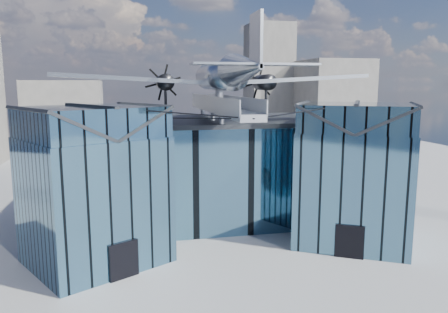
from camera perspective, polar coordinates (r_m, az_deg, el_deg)
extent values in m
plane|color=gray|center=(37.10, 0.67, -11.54)|extent=(120.00, 120.00, 0.00)
cube|color=teal|center=(44.30, -1.91, -1.68)|extent=(28.00, 14.00, 9.50)
cube|color=#222529|center=(43.62, -1.95, 4.71)|extent=(28.00, 14.00, 0.40)
cube|color=teal|center=(33.98, -16.54, -5.50)|extent=(11.79, 11.43, 9.50)
cube|color=teal|center=(33.00, -17.02, 4.37)|extent=(11.56, 11.20, 2.20)
cube|color=#222529|center=(32.11, -20.65, 4.05)|extent=(7.98, 9.23, 2.40)
cube|color=#222529|center=(34.02, -13.58, 4.65)|extent=(7.98, 9.23, 2.40)
cube|color=#222529|center=(32.93, -17.11, 6.36)|extent=(4.30, 7.10, 0.18)
cube|color=black|center=(31.63, -12.96, -13.07)|extent=(2.03, 1.32, 2.60)
cube|color=black|center=(36.07, -10.08, -4.40)|extent=(0.34, 0.34, 9.50)
cube|color=teal|center=(38.46, 16.50, -3.78)|extent=(11.79, 11.43, 9.50)
cube|color=teal|center=(37.60, 16.91, 4.94)|extent=(11.56, 11.20, 2.20)
cube|color=#222529|center=(37.70, 13.48, 5.10)|extent=(7.98, 9.23, 2.40)
cube|color=#222529|center=(37.63, 20.35, 4.76)|extent=(7.98, 9.23, 2.40)
cube|color=#222529|center=(37.54, 16.99, 6.69)|extent=(4.30, 7.10, 0.18)
cube|color=black|center=(35.53, 16.06, -10.65)|extent=(2.03, 1.32, 2.60)
cube|color=black|center=(38.79, 9.83, -3.41)|extent=(0.34, 0.34, 9.50)
cube|color=#979BA4|center=(38.13, -0.48, 6.15)|extent=(1.80, 21.00, 0.50)
cube|color=#979BA4|center=(37.93, -1.82, 7.11)|extent=(0.08, 21.00, 1.10)
cube|color=#979BA4|center=(38.29, 0.85, 7.14)|extent=(0.08, 21.00, 1.10)
cylinder|color=#979BA4|center=(47.50, -2.82, 5.97)|extent=(0.44, 0.44, 1.35)
cylinder|color=#979BA4|center=(41.60, -1.46, 5.49)|extent=(0.44, 0.44, 1.35)
cylinder|color=#979BA4|center=(37.69, -0.32, 5.09)|extent=(0.44, 0.44, 1.35)
cylinder|color=#979BA4|center=(38.58, -0.63, 7.60)|extent=(0.70, 0.70, 1.40)
cylinder|color=black|center=(29.94, -7.45, 5.76)|extent=(10.55, 6.08, 0.69)
cylinder|color=black|center=(32.54, 11.40, 5.94)|extent=(10.55, 6.08, 0.69)
cylinder|color=black|center=(35.70, -4.56, 5.02)|extent=(6.09, 17.04, 1.19)
cylinder|color=black|center=(36.97, 4.73, 5.17)|extent=(6.09, 17.04, 1.19)
cylinder|color=#AEB5BC|center=(38.57, -0.64, 10.50)|extent=(2.50, 11.00, 2.50)
sphere|color=#AEB5BC|center=(43.97, -2.10, 10.36)|extent=(2.50, 2.50, 2.50)
cube|color=black|center=(43.00, -1.87, 11.30)|extent=(1.60, 1.40, 0.50)
cone|color=#AEB5BC|center=(29.82, 2.90, 11.39)|extent=(2.50, 7.00, 2.50)
cube|color=#AEB5BC|center=(27.71, 4.20, 14.84)|extent=(0.18, 2.40, 3.40)
cube|color=#AEB5BC|center=(27.71, 4.11, 11.94)|extent=(8.00, 1.80, 0.14)
cube|color=#AEB5BC|center=(38.79, -11.28, 9.87)|extent=(14.00, 3.20, 1.08)
cylinder|color=black|center=(39.50, -7.76, 9.59)|extent=(1.44, 3.20, 1.44)
cone|color=black|center=(41.30, -7.96, 9.58)|extent=(0.70, 0.70, 0.70)
cube|color=black|center=(41.45, -7.97, 9.57)|extent=(1.05, 0.06, 3.33)
cube|color=black|center=(41.45, -7.97, 9.57)|extent=(2.53, 0.06, 2.53)
cube|color=black|center=(41.45, -7.97, 9.57)|extent=(3.33, 0.06, 1.05)
cylinder|color=black|center=(38.92, -7.65, 7.79)|extent=(0.24, 0.24, 1.75)
cube|color=#AEB5BC|center=(41.48, 8.74, 9.90)|extent=(14.00, 3.20, 1.08)
cylinder|color=black|center=(41.26, 5.27, 9.63)|extent=(1.44, 3.20, 1.44)
cone|color=black|center=(42.99, 4.54, 9.62)|extent=(0.70, 0.70, 0.70)
cube|color=black|center=(43.13, 4.48, 9.62)|extent=(1.05, 0.06, 3.33)
cube|color=black|center=(43.13, 4.48, 9.62)|extent=(2.53, 0.06, 2.53)
cube|color=black|center=(43.13, 4.48, 9.62)|extent=(3.33, 0.06, 1.05)
cylinder|color=black|center=(40.70, 5.50, 7.90)|extent=(0.24, 0.24, 1.75)
cube|color=slate|center=(91.02, 13.79, 6.45)|extent=(12.00, 14.00, 18.00)
cube|color=slate|center=(89.84, -20.08, 4.84)|extent=(14.00, 10.00, 14.00)
cube|color=slate|center=(96.47, 5.83, 9.20)|extent=(9.00, 9.00, 26.00)
cylinder|color=black|center=(56.97, 16.45, -3.07)|extent=(0.46, 0.46, 2.67)
sphere|color=#274D1B|center=(56.52, 16.56, -0.71)|extent=(4.38, 4.38, 3.50)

